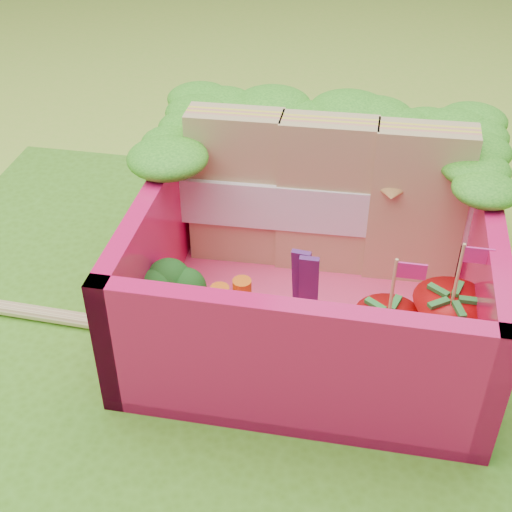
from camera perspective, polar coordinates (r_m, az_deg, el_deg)
The scene contains 12 objects.
ground at distance 2.87m, azimuth -5.24°, elevation -6.05°, with size 14.00×14.00×0.00m, color #9DD03A.
placemat at distance 2.86m, azimuth -5.26°, elevation -5.83°, with size 2.60×2.60×0.03m, color #509722.
bento_floor at distance 2.90m, azimuth 4.53°, elevation -4.08°, with size 1.30×1.30×0.05m, color #FF4178.
bento_box at distance 2.75m, azimuth 4.77°, elevation -0.11°, with size 1.30×1.30×0.55m.
lettuce_ruffle at distance 3.00m, azimuth 6.23°, elevation 10.60°, with size 1.43×0.83×0.11m.
sandwich_stack at distance 2.92m, azimuth 5.62°, elevation 4.73°, with size 1.21×0.21×0.67m.
broccoli at distance 2.62m, azimuth -6.68°, elevation -3.92°, with size 0.33×0.33×0.25m.
carrot_sticks at distance 2.61m, azimuth -1.97°, elevation -4.66°, with size 0.14×0.13×0.28m.
purple_wedges at distance 2.64m, azimuth 3.96°, elevation -2.67°, with size 0.10×0.05×0.38m.
strawberry_left at distance 2.57m, azimuth 10.30°, elevation -6.57°, with size 0.24×0.24×0.48m.
strawberry_right at distance 2.64m, azimuth 14.99°, elevation -5.63°, with size 0.27×0.27×0.51m.
snap_peas at distance 2.69m, azimuth 12.11°, elevation -7.43°, with size 0.60×0.54×0.05m.
Camera 1 is at (0.64, -2.02, 1.94)m, focal length 50.00 mm.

